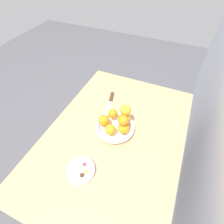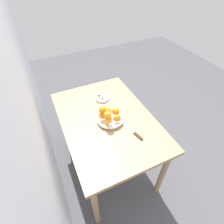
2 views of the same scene
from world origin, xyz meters
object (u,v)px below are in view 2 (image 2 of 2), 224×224
Objects in this scene: orange_3 at (116,111)px; candy_ball_1 at (99,97)px; orange_4 at (108,111)px; orange_2 at (117,118)px; dining_table at (107,125)px; candy_ball_0 at (102,98)px; candy_ball_3 at (99,95)px; orange_5 at (103,110)px; knife at (133,132)px; orange_1 at (108,120)px; candy_ball_2 at (103,98)px; fruit_bowl at (110,119)px; candy_dish at (102,98)px; orange_0 at (102,115)px; orange_6 at (108,114)px.

orange_3 is 0.29m from candy_ball_1.
orange_4 is at bearing 53.88° from orange_3.
dining_table is at bearing 29.27° from orange_2.
candy_ball_0 is 0.05m from candy_ball_3.
orange_5 reaches higher than orange_4.
orange_2 is 0.98× the size of orange_4.
candy_ball_3 reaches higher than knife.
orange_1 is 0.25× the size of knife.
orange_2 is at bearing 178.41° from candy_ball_2.
fruit_bowl is 12.24× the size of candy_ball_2.
candy_dish is 0.04m from candy_ball_1.
orange_3 is at bearing -176.86° from candy_ball_2.
orange_0 is (-0.28, 0.11, 0.06)m from candy_dish.
orange_5 is at bearing 50.60° from orange_2.
candy_ball_2 is 0.07× the size of knife.
candy_ball_3 reaches higher than candy_ball_2.
candy_dish is at bearing -11.42° from orange_4.
candy_ball_0 is 0.75× the size of candy_ball_2.
orange_2 reaches higher than candy_ball_1.
candy_dish is 0.03m from candy_ball_2.
orange_4 is 1.02× the size of orange_5.
orange_4 reaches higher than dining_table.
candy_ball_3 is (0.38, -0.07, -0.04)m from orange_1.
candy_ball_1 is at bearing 165.14° from candy_ball_3.
orange_4 is (0.11, -0.04, -0.00)m from orange_1.
orange_5 is 0.07m from orange_6.
dining_table is 18.12× the size of orange_6.
orange_2 is 0.33m from candy_ball_2.
orange_5 is at bearing 87.40° from orange_3.
candy_ball_1 is at bearing -16.50° from orange_0.
candy_dish is 7.73× the size of candy_ball_1.
orange_0 is at bearing 158.11° from candy_dish.
knife is at bearing -155.86° from orange_4.
orange_6 is (-0.35, 0.09, 0.12)m from candy_dish.
candy_dish is at bearing -21.89° from orange_0.
candy_ball_2 is (0.33, -0.09, -0.10)m from orange_6.
orange_2 is at bearing -128.28° from orange_0.
candy_ball_3 is at bearing -16.37° from orange_0.
candy_ball_2 reaches higher than knife.
candy_dish is 0.04m from candy_ball_3.
candy_ball_2 is at bearing -120.26° from candy_ball_0.
fruit_bowl is at bearing 170.86° from candy_ball_0.
fruit_bowl is at bearing 177.71° from orange_4.
candy_ball_3 is (0.31, -0.09, -0.04)m from orange_0.
candy_ball_2 is (-0.00, -0.00, 0.00)m from candy_ball_0.
orange_0 is at bearing 87.24° from orange_3.
orange_1 is at bearing 87.23° from orange_2.
candy_ball_1 is (0.35, -0.06, -0.04)m from orange_1.
orange_1 is 1.14× the size of orange_2.
orange_1 reaches higher than candy_dish.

